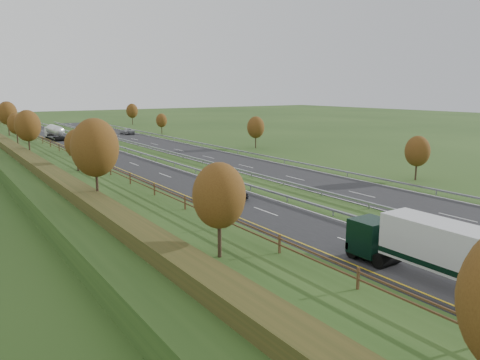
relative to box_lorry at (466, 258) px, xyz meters
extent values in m
plane|color=#264318|center=(8.42, 54.04, -2.33)|extent=(400.00, 400.00, 0.00)
cube|color=black|center=(0.42, 59.04, -2.31)|extent=(10.50, 200.00, 0.04)
cube|color=black|center=(16.92, 59.04, -2.31)|extent=(10.50, 200.00, 0.04)
cube|color=black|center=(-3.33, 59.04, -2.31)|extent=(3.00, 200.00, 0.04)
cube|color=silver|center=(-4.63, 59.04, -2.28)|extent=(0.15, 200.00, 0.01)
cube|color=gold|center=(-1.83, 59.04, -2.28)|extent=(0.15, 200.00, 0.01)
cube|color=silver|center=(5.47, 59.04, -2.28)|extent=(0.15, 200.00, 0.01)
cube|color=silver|center=(11.87, 59.04, -2.28)|extent=(0.15, 200.00, 0.01)
cube|color=silver|center=(21.97, 59.04, -2.28)|extent=(0.15, 200.00, 0.01)
cube|color=silver|center=(1.67, 10.04, -2.28)|extent=(0.15, 4.00, 0.01)
cube|color=silver|center=(15.67, 10.04, -2.28)|extent=(0.15, 4.00, 0.01)
cube|color=silver|center=(1.67, 22.04, -2.28)|extent=(0.15, 4.00, 0.01)
cube|color=silver|center=(15.67, 22.04, -2.28)|extent=(0.15, 4.00, 0.01)
cube|color=silver|center=(1.67, 34.04, -2.28)|extent=(0.15, 4.00, 0.01)
cube|color=silver|center=(15.67, 34.04, -2.28)|extent=(0.15, 4.00, 0.01)
cube|color=silver|center=(1.67, 46.04, -2.28)|extent=(0.15, 4.00, 0.01)
cube|color=silver|center=(15.67, 46.04, -2.28)|extent=(0.15, 4.00, 0.01)
cube|color=silver|center=(1.67, 58.04, -2.28)|extent=(0.15, 4.00, 0.01)
cube|color=silver|center=(15.67, 58.04, -2.28)|extent=(0.15, 4.00, 0.01)
cube|color=silver|center=(1.67, 70.04, -2.28)|extent=(0.15, 4.00, 0.01)
cube|color=silver|center=(15.67, 70.04, -2.28)|extent=(0.15, 4.00, 0.01)
cube|color=silver|center=(1.67, 82.04, -2.28)|extent=(0.15, 4.00, 0.01)
cube|color=silver|center=(15.67, 82.04, -2.28)|extent=(0.15, 4.00, 0.01)
cube|color=silver|center=(1.67, 94.04, -2.28)|extent=(0.15, 4.00, 0.01)
cube|color=silver|center=(15.67, 94.04, -2.28)|extent=(0.15, 4.00, 0.01)
cube|color=silver|center=(1.67, 106.04, -2.28)|extent=(0.15, 4.00, 0.01)
cube|color=silver|center=(15.67, 106.04, -2.28)|extent=(0.15, 4.00, 0.01)
cube|color=silver|center=(1.67, 118.04, -2.28)|extent=(0.15, 4.00, 0.01)
cube|color=silver|center=(15.67, 118.04, -2.28)|extent=(0.15, 4.00, 0.01)
cube|color=silver|center=(1.67, 130.04, -2.28)|extent=(0.15, 4.00, 0.01)
cube|color=silver|center=(15.67, 130.04, -2.28)|extent=(0.15, 4.00, 0.01)
cube|color=silver|center=(1.67, 142.04, -2.28)|extent=(0.15, 4.00, 0.01)
cube|color=silver|center=(15.67, 142.04, -2.28)|extent=(0.15, 4.00, 0.01)
cube|color=silver|center=(1.67, 154.04, -2.28)|extent=(0.15, 4.00, 0.01)
cube|color=silver|center=(15.67, 154.04, -2.28)|extent=(0.15, 4.00, 0.01)
cube|color=#264318|center=(-12.58, 59.04, -1.33)|extent=(12.00, 200.00, 2.00)
cube|color=#303515|center=(-14.58, 59.04, 0.22)|extent=(2.20, 180.00, 1.10)
cube|color=#422B19|center=(-8.08, 59.04, 0.22)|extent=(0.08, 184.00, 0.10)
cube|color=#422B19|center=(-8.08, 59.04, 0.62)|extent=(0.08, 184.00, 0.10)
cube|color=#422B19|center=(-8.08, 1.04, 0.27)|extent=(0.12, 0.12, 1.20)
cube|color=#422B19|center=(-8.08, 7.54, 0.27)|extent=(0.12, 0.12, 1.20)
cube|color=#422B19|center=(-8.08, 14.04, 0.27)|extent=(0.12, 0.12, 1.20)
cube|color=#422B19|center=(-8.08, 20.54, 0.27)|extent=(0.12, 0.12, 1.20)
cube|color=#422B19|center=(-8.08, 27.04, 0.27)|extent=(0.12, 0.12, 1.20)
cube|color=#422B19|center=(-8.08, 33.54, 0.27)|extent=(0.12, 0.12, 1.20)
cube|color=#422B19|center=(-8.08, 40.04, 0.27)|extent=(0.12, 0.12, 1.20)
cube|color=#422B19|center=(-8.08, 46.54, 0.27)|extent=(0.12, 0.12, 1.20)
cube|color=#422B19|center=(-8.08, 53.04, 0.27)|extent=(0.12, 0.12, 1.20)
cube|color=#422B19|center=(-8.08, 59.54, 0.27)|extent=(0.12, 0.12, 1.20)
cube|color=#422B19|center=(-8.08, 66.04, 0.27)|extent=(0.12, 0.12, 1.20)
cube|color=#422B19|center=(-8.08, 72.54, 0.27)|extent=(0.12, 0.12, 1.20)
cube|color=#422B19|center=(-8.08, 79.04, 0.27)|extent=(0.12, 0.12, 1.20)
cube|color=#422B19|center=(-8.08, 85.54, 0.27)|extent=(0.12, 0.12, 1.20)
cube|color=#422B19|center=(-8.08, 92.04, 0.27)|extent=(0.12, 0.12, 1.20)
cube|color=#422B19|center=(-8.08, 98.54, 0.27)|extent=(0.12, 0.12, 1.20)
cube|color=#422B19|center=(-8.08, 105.04, 0.27)|extent=(0.12, 0.12, 1.20)
cube|color=#422B19|center=(-8.08, 111.54, 0.27)|extent=(0.12, 0.12, 1.20)
cube|color=#422B19|center=(-8.08, 118.04, 0.27)|extent=(0.12, 0.12, 1.20)
cube|color=#422B19|center=(-8.08, 124.54, 0.27)|extent=(0.12, 0.12, 1.20)
cube|color=#422B19|center=(-8.08, 131.04, 0.27)|extent=(0.12, 0.12, 1.20)
cube|color=#422B19|center=(-8.08, 137.54, 0.27)|extent=(0.12, 0.12, 1.20)
cube|color=gray|center=(6.12, 59.04, -1.71)|extent=(0.32, 200.00, 0.18)
cube|color=gray|center=(6.12, 3.04, -2.05)|extent=(0.10, 0.14, 0.56)
cube|color=gray|center=(6.12, 10.04, -2.05)|extent=(0.10, 0.14, 0.56)
cube|color=gray|center=(6.12, 17.04, -2.05)|extent=(0.10, 0.14, 0.56)
cube|color=gray|center=(6.12, 24.04, -2.05)|extent=(0.10, 0.14, 0.56)
cube|color=gray|center=(6.12, 31.04, -2.05)|extent=(0.10, 0.14, 0.56)
cube|color=gray|center=(6.12, 38.04, -2.05)|extent=(0.10, 0.14, 0.56)
cube|color=gray|center=(6.12, 45.04, -2.05)|extent=(0.10, 0.14, 0.56)
cube|color=gray|center=(6.12, 52.04, -2.05)|extent=(0.10, 0.14, 0.56)
cube|color=gray|center=(6.12, 59.04, -2.05)|extent=(0.10, 0.14, 0.56)
cube|color=gray|center=(6.12, 66.04, -2.05)|extent=(0.10, 0.14, 0.56)
cube|color=gray|center=(6.12, 73.04, -2.05)|extent=(0.10, 0.14, 0.56)
cube|color=gray|center=(6.12, 80.04, -2.05)|extent=(0.10, 0.14, 0.56)
cube|color=gray|center=(6.12, 87.04, -2.05)|extent=(0.10, 0.14, 0.56)
cube|color=gray|center=(6.12, 94.04, -2.05)|extent=(0.10, 0.14, 0.56)
cube|color=gray|center=(6.12, 101.04, -2.05)|extent=(0.10, 0.14, 0.56)
cube|color=gray|center=(6.12, 108.04, -2.05)|extent=(0.10, 0.14, 0.56)
cube|color=gray|center=(6.12, 115.04, -2.05)|extent=(0.10, 0.14, 0.56)
cube|color=gray|center=(6.12, 122.04, -2.05)|extent=(0.10, 0.14, 0.56)
cube|color=gray|center=(6.12, 129.04, -2.05)|extent=(0.10, 0.14, 0.56)
cube|color=gray|center=(6.12, 136.04, -2.05)|extent=(0.10, 0.14, 0.56)
cube|color=gray|center=(6.12, 143.04, -2.05)|extent=(0.10, 0.14, 0.56)
cube|color=gray|center=(6.12, 150.04, -2.05)|extent=(0.10, 0.14, 0.56)
cube|color=gray|center=(6.12, 157.04, -2.05)|extent=(0.10, 0.14, 0.56)
cube|color=gray|center=(11.22, 59.04, -1.71)|extent=(0.32, 200.00, 0.18)
cube|color=gray|center=(11.22, 10.04, -2.05)|extent=(0.10, 0.14, 0.56)
cube|color=gray|center=(11.22, 17.04, -2.05)|extent=(0.10, 0.14, 0.56)
cube|color=gray|center=(11.22, 24.04, -2.05)|extent=(0.10, 0.14, 0.56)
cube|color=gray|center=(11.22, 31.04, -2.05)|extent=(0.10, 0.14, 0.56)
cube|color=gray|center=(11.22, 38.04, -2.05)|extent=(0.10, 0.14, 0.56)
cube|color=gray|center=(11.22, 45.04, -2.05)|extent=(0.10, 0.14, 0.56)
cube|color=gray|center=(11.22, 52.04, -2.05)|extent=(0.10, 0.14, 0.56)
cube|color=gray|center=(11.22, 59.04, -2.05)|extent=(0.10, 0.14, 0.56)
cube|color=gray|center=(11.22, 66.04, -2.05)|extent=(0.10, 0.14, 0.56)
cube|color=gray|center=(11.22, 73.04, -2.05)|extent=(0.10, 0.14, 0.56)
cube|color=gray|center=(11.22, 80.04, -2.05)|extent=(0.10, 0.14, 0.56)
cube|color=gray|center=(11.22, 87.04, -2.05)|extent=(0.10, 0.14, 0.56)
cube|color=gray|center=(11.22, 94.04, -2.05)|extent=(0.10, 0.14, 0.56)
cube|color=gray|center=(11.22, 101.04, -2.05)|extent=(0.10, 0.14, 0.56)
cube|color=gray|center=(11.22, 108.04, -2.05)|extent=(0.10, 0.14, 0.56)
cube|color=gray|center=(11.22, 115.04, -2.05)|extent=(0.10, 0.14, 0.56)
cube|color=gray|center=(11.22, 122.04, -2.05)|extent=(0.10, 0.14, 0.56)
cube|color=gray|center=(11.22, 129.04, -2.05)|extent=(0.10, 0.14, 0.56)
cube|color=gray|center=(11.22, 136.04, -2.05)|extent=(0.10, 0.14, 0.56)
cube|color=gray|center=(11.22, 143.04, -2.05)|extent=(0.10, 0.14, 0.56)
cube|color=gray|center=(11.22, 150.04, -2.05)|extent=(0.10, 0.14, 0.56)
cube|color=gray|center=(11.22, 157.04, -2.05)|extent=(0.10, 0.14, 0.56)
cube|color=gray|center=(22.72, 59.04, -1.71)|extent=(0.32, 200.00, 0.18)
cube|color=gray|center=(22.72, 17.04, -2.05)|extent=(0.10, 0.14, 0.56)
cube|color=gray|center=(22.72, 31.04, -2.05)|extent=(0.10, 0.14, 0.56)
cube|color=gray|center=(22.72, 45.04, -2.05)|extent=(0.10, 0.14, 0.56)
cube|color=gray|center=(22.72, 59.04, -2.05)|extent=(0.10, 0.14, 0.56)
cube|color=gray|center=(22.72, 73.04, -2.05)|extent=(0.10, 0.14, 0.56)
cube|color=gray|center=(22.72, 87.04, -2.05)|extent=(0.10, 0.14, 0.56)
cube|color=gray|center=(22.72, 101.04, -2.05)|extent=(0.10, 0.14, 0.56)
cube|color=gray|center=(22.72, 115.04, -2.05)|extent=(0.10, 0.14, 0.56)
cube|color=gray|center=(22.72, 129.04, -2.05)|extent=(0.10, 0.14, 0.56)
cube|color=gray|center=(22.72, 143.04, -2.05)|extent=(0.10, 0.14, 0.56)
cube|color=gray|center=(22.72, 157.04, -2.05)|extent=(0.10, 0.14, 0.56)
cylinder|color=#2D2116|center=(-11.58, 9.04, 0.88)|extent=(0.24, 0.24, 2.43)
ellipsoid|color=#4D2D10|center=(-11.58, 9.04, 3.56)|extent=(3.24, 3.24, 4.05)
cylinder|color=#2D2116|center=(-13.58, 27.04, 1.24)|extent=(0.24, 0.24, 3.15)
ellipsoid|color=#4D2D10|center=(-13.58, 27.04, 4.71)|extent=(4.20, 4.20, 5.25)
cylinder|color=#2D2116|center=(-10.58, 45.04, 0.75)|extent=(0.24, 0.24, 2.16)
ellipsoid|color=#4D2D10|center=(-10.58, 45.04, 3.13)|extent=(2.88, 2.88, 3.60)
cylinder|color=#2D2116|center=(-13.08, 63.04, 1.11)|extent=(0.24, 0.24, 2.88)
ellipsoid|color=#4D2D10|center=(-13.08, 63.04, 4.28)|extent=(3.84, 3.84, 4.80)
cylinder|color=#2D2116|center=(-12.08, 81.04, 0.84)|extent=(0.24, 0.24, 2.34)
ellipsoid|color=#4D2D10|center=(-12.08, 81.04, 3.41)|extent=(3.12, 3.12, 3.90)
cylinder|color=#2D2116|center=(-11.08, 99.04, 1.20)|extent=(0.24, 0.24, 3.06)
ellipsoid|color=#4D2D10|center=(-11.08, 99.04, 4.57)|extent=(4.08, 4.08, 5.10)
cylinder|color=#2D2116|center=(28.42, 24.04, -1.09)|extent=(0.24, 0.24, 2.48)
ellipsoid|color=#4D2D10|center=(28.42, 24.04, 1.63)|extent=(3.30, 3.30, 4.12)
cylinder|color=#2D2116|center=(30.42, 64.04, -0.98)|extent=(0.24, 0.24, 2.70)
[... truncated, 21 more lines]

